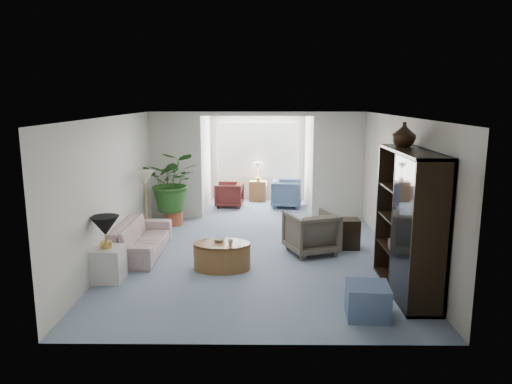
{
  "coord_description": "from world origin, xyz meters",
  "views": [
    {
      "loc": [
        0.09,
        -8.15,
        2.82
      ],
      "look_at": [
        0.0,
        0.6,
        1.1
      ],
      "focal_mm": 33.87,
      "sensor_mm": 36.0,
      "label": 1
    }
  ],
  "objects_px": {
    "sofa": "(141,238)",
    "cabinet_urn": "(404,134)",
    "floor_lamp": "(145,178)",
    "ottoman": "(367,301)",
    "sunroom_table": "(258,191)",
    "table_lamp": "(105,226)",
    "coffee_cup": "(230,242)",
    "wingback_chair": "(311,232)",
    "end_table": "(107,264)",
    "sunroom_chair_blue": "(287,194)",
    "coffee_table": "(222,256)",
    "framed_picture": "(402,165)",
    "sunroom_chair_maroon": "(229,195)",
    "entertainment_cabinet": "(409,223)",
    "coffee_bowl": "(219,240)",
    "side_table_dark": "(346,234)",
    "plant_pot": "(174,218)"
  },
  "relations": [
    {
      "from": "framed_picture",
      "to": "sunroom_chair_blue",
      "type": "bearing_deg",
      "value": 111.54
    },
    {
      "from": "coffee_bowl",
      "to": "end_table",
      "type": "bearing_deg",
      "value": -159.26
    },
    {
      "from": "coffee_cup",
      "to": "entertainment_cabinet",
      "type": "bearing_deg",
      "value": -16.93
    },
    {
      "from": "coffee_cup",
      "to": "sunroom_chair_blue",
      "type": "bearing_deg",
      "value": 76.23
    },
    {
      "from": "coffee_cup",
      "to": "table_lamp",
      "type": "bearing_deg",
      "value": -166.88
    },
    {
      "from": "sofa",
      "to": "wingback_chair",
      "type": "bearing_deg",
      "value": -89.04
    },
    {
      "from": "sofa",
      "to": "entertainment_cabinet",
      "type": "relative_size",
      "value": 0.95
    },
    {
      "from": "end_table",
      "to": "ottoman",
      "type": "xyz_separation_m",
      "value": [
        3.78,
        -1.22,
        -0.05
      ]
    },
    {
      "from": "table_lamp",
      "to": "plant_pot",
      "type": "bearing_deg",
      "value": 82.7
    },
    {
      "from": "coffee_bowl",
      "to": "entertainment_cabinet",
      "type": "relative_size",
      "value": 0.1
    },
    {
      "from": "coffee_bowl",
      "to": "entertainment_cabinet",
      "type": "distance_m",
      "value": 3.06
    },
    {
      "from": "side_table_dark",
      "to": "entertainment_cabinet",
      "type": "xyz_separation_m",
      "value": [
        0.52,
        -2.07,
        0.76
      ]
    },
    {
      "from": "end_table",
      "to": "sunroom_chair_blue",
      "type": "distance_m",
      "value": 6.05
    },
    {
      "from": "coffee_table",
      "to": "sunroom_table",
      "type": "relative_size",
      "value": 1.7
    },
    {
      "from": "floor_lamp",
      "to": "coffee_cup",
      "type": "height_order",
      "value": "floor_lamp"
    },
    {
      "from": "coffee_table",
      "to": "coffee_cup",
      "type": "xyz_separation_m",
      "value": [
        0.15,
        -0.1,
        0.27
      ]
    },
    {
      "from": "floor_lamp",
      "to": "cabinet_urn",
      "type": "height_order",
      "value": "cabinet_urn"
    },
    {
      "from": "coffee_table",
      "to": "framed_picture",
      "type": "bearing_deg",
      "value": 7.22
    },
    {
      "from": "wingback_chair",
      "to": "entertainment_cabinet",
      "type": "relative_size",
      "value": 0.41
    },
    {
      "from": "ottoman",
      "to": "sunroom_table",
      "type": "xyz_separation_m",
      "value": [
        -1.47,
        7.19,
        0.06
      ]
    },
    {
      "from": "end_table",
      "to": "table_lamp",
      "type": "xyz_separation_m",
      "value": [
        0.0,
        0.0,
        0.62
      ]
    },
    {
      "from": "sunroom_chair_maroon",
      "to": "sofa",
      "type": "bearing_deg",
      "value": -14.34
    },
    {
      "from": "coffee_cup",
      "to": "sunroom_table",
      "type": "bearing_deg",
      "value": 85.65
    },
    {
      "from": "floor_lamp",
      "to": "ottoman",
      "type": "bearing_deg",
      "value": -43.83
    },
    {
      "from": "table_lamp",
      "to": "side_table_dark",
      "type": "distance_m",
      "value": 4.4
    },
    {
      "from": "floor_lamp",
      "to": "ottoman",
      "type": "xyz_separation_m",
      "value": [
        3.7,
        -3.55,
        -1.03
      ]
    },
    {
      "from": "table_lamp",
      "to": "coffee_table",
      "type": "distance_m",
      "value": 1.94
    },
    {
      "from": "sunroom_chair_blue",
      "to": "coffee_bowl",
      "type": "bearing_deg",
      "value": 168.41
    },
    {
      "from": "end_table",
      "to": "sunroom_table",
      "type": "height_order",
      "value": "sunroom_table"
    },
    {
      "from": "sunroom_table",
      "to": "table_lamp",
      "type": "bearing_deg",
      "value": -111.19
    },
    {
      "from": "coffee_cup",
      "to": "wingback_chair",
      "type": "height_order",
      "value": "wingback_chair"
    },
    {
      "from": "end_table",
      "to": "coffee_cup",
      "type": "xyz_separation_m",
      "value": [
        1.89,
        0.44,
        0.23
      ]
    },
    {
      "from": "side_table_dark",
      "to": "plant_pot",
      "type": "distance_m",
      "value": 3.95
    },
    {
      "from": "floor_lamp",
      "to": "wingback_chair",
      "type": "height_order",
      "value": "floor_lamp"
    },
    {
      "from": "ottoman",
      "to": "plant_pot",
      "type": "height_order",
      "value": "ottoman"
    },
    {
      "from": "sunroom_table",
      "to": "end_table",
      "type": "bearing_deg",
      "value": -111.19
    },
    {
      "from": "sofa",
      "to": "cabinet_urn",
      "type": "height_order",
      "value": "cabinet_urn"
    },
    {
      "from": "sunroom_chair_blue",
      "to": "floor_lamp",
      "type": "bearing_deg",
      "value": 139.21
    },
    {
      "from": "sunroom_chair_blue",
      "to": "ottoman",
      "type": "bearing_deg",
      "value": -168.57
    },
    {
      "from": "floor_lamp",
      "to": "coffee_bowl",
      "type": "height_order",
      "value": "floor_lamp"
    },
    {
      "from": "table_lamp",
      "to": "sunroom_table",
      "type": "distance_m",
      "value": 6.43
    },
    {
      "from": "framed_picture",
      "to": "coffee_table",
      "type": "distance_m",
      "value": 3.38
    },
    {
      "from": "end_table",
      "to": "wingback_chair",
      "type": "height_order",
      "value": "wingback_chair"
    },
    {
      "from": "side_table_dark",
      "to": "table_lamp",
      "type": "bearing_deg",
      "value": -156.96
    },
    {
      "from": "coffee_cup",
      "to": "sofa",
      "type": "bearing_deg",
      "value": 151.78
    },
    {
      "from": "sunroom_chair_maroon",
      "to": "floor_lamp",
      "type": "bearing_deg",
      "value": -22.05
    },
    {
      "from": "side_table_dark",
      "to": "ottoman",
      "type": "xyz_separation_m",
      "value": [
        -0.23,
        -2.93,
        -0.07
      ]
    },
    {
      "from": "coffee_bowl",
      "to": "floor_lamp",
      "type": "bearing_deg",
      "value": 133.71
    },
    {
      "from": "coffee_table",
      "to": "end_table",
      "type": "bearing_deg",
      "value": -162.75
    },
    {
      "from": "plant_pot",
      "to": "sunroom_table",
      "type": "xyz_separation_m",
      "value": [
        1.88,
        2.58,
        0.12
      ]
    }
  ]
}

